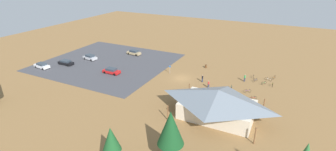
{
  "coord_description": "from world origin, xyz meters",
  "views": [
    {
      "loc": [
        -22.32,
        52.33,
        24.95
      ],
      "look_at": [
        2.56,
        2.3,
        1.2
      ],
      "focal_mm": 26.95,
      "sensor_mm": 36.0,
      "label": 1
    }
  ],
  "objects_px": {
    "pine_west": "(171,128)",
    "bicycle_purple_yard_center": "(247,91)",
    "bicycle_orange_lone_east": "(274,77)",
    "car_black_far_end": "(66,62)",
    "bicycle_yellow_yard_front": "(273,85)",
    "bicycle_red_mid_cluster": "(253,98)",
    "bicycle_green_lone_west": "(264,83)",
    "bicycle_black_near_sign": "(254,77)",
    "bicycle_red_edge_south": "(226,95)",
    "visitor_crossing_yard": "(209,84)",
    "trash_bin": "(206,66)",
    "pine_mideast": "(111,139)",
    "visitor_by_pavilion": "(202,78)",
    "bike_pavilion": "(218,102)",
    "bicycle_silver_back_row": "(242,99)",
    "lot_sign": "(170,68)",
    "car_tan_front_row": "(134,52)",
    "car_red_aisle_side": "(111,71)",
    "visitor_at_bikes": "(245,78)",
    "car_white_near_entry": "(42,65)",
    "bicycle_teal_trailside": "(231,87)",
    "bicycle_blue_yard_right": "(255,80)",
    "bicycle_white_yard_left": "(268,79)"
  },
  "relations": [
    {
      "from": "pine_west",
      "to": "car_tan_front_row",
      "type": "relative_size",
      "value": 1.72
    },
    {
      "from": "bicycle_yellow_yard_front",
      "to": "bicycle_red_mid_cluster",
      "type": "height_order",
      "value": "bicycle_yellow_yard_front"
    },
    {
      "from": "bicycle_teal_trailside",
      "to": "visitor_at_bikes",
      "type": "distance_m",
      "value": 5.68
    },
    {
      "from": "bicycle_red_edge_south",
      "to": "bicycle_yellow_yard_front",
      "type": "height_order",
      "value": "bicycle_yellow_yard_front"
    },
    {
      "from": "bicycle_red_edge_south",
      "to": "visitor_crossing_yard",
      "type": "xyz_separation_m",
      "value": [
        4.66,
        -2.38,
        0.54
      ]
    },
    {
      "from": "car_white_near_entry",
      "to": "car_tan_front_row",
      "type": "height_order",
      "value": "car_tan_front_row"
    },
    {
      "from": "trash_bin",
      "to": "bicycle_blue_yard_right",
      "type": "height_order",
      "value": "trash_bin"
    },
    {
      "from": "bike_pavilion",
      "to": "bicycle_orange_lone_east",
      "type": "height_order",
      "value": "bike_pavilion"
    },
    {
      "from": "bicycle_yellow_yard_front",
      "to": "car_tan_front_row",
      "type": "distance_m",
      "value": 41.66
    },
    {
      "from": "bicycle_teal_trailside",
      "to": "visitor_at_bikes",
      "type": "xyz_separation_m",
      "value": [
        -1.84,
        -5.34,
        0.6
      ]
    },
    {
      "from": "bike_pavilion",
      "to": "lot_sign",
      "type": "bearing_deg",
      "value": -41.38
    },
    {
      "from": "bicycle_red_edge_south",
      "to": "bicycle_white_yard_left",
      "type": "height_order",
      "value": "bicycle_red_edge_south"
    },
    {
      "from": "trash_bin",
      "to": "pine_west",
      "type": "xyz_separation_m",
      "value": [
        -7.01,
        36.5,
        4.82
      ]
    },
    {
      "from": "bicycle_silver_back_row",
      "to": "car_tan_front_row",
      "type": "bearing_deg",
      "value": -22.62
    },
    {
      "from": "bicycle_teal_trailside",
      "to": "bike_pavilion",
      "type": "bearing_deg",
      "value": 91.25
    },
    {
      "from": "bicycle_red_mid_cluster",
      "to": "car_black_far_end",
      "type": "bearing_deg",
      "value": 2.41
    },
    {
      "from": "bicycle_orange_lone_east",
      "to": "car_black_far_end",
      "type": "xyz_separation_m",
      "value": [
        53.43,
        15.53,
        0.33
      ]
    },
    {
      "from": "pine_west",
      "to": "bicycle_purple_yard_center",
      "type": "distance_m",
      "value": 27.32
    },
    {
      "from": "bicycle_teal_trailside",
      "to": "bicycle_red_mid_cluster",
      "type": "height_order",
      "value": "bicycle_red_mid_cluster"
    },
    {
      "from": "bicycle_yellow_yard_front",
      "to": "visitor_crossing_yard",
      "type": "relative_size",
      "value": 1.03
    },
    {
      "from": "bike_pavilion",
      "to": "bicycle_teal_trailside",
      "type": "height_order",
      "value": "bike_pavilion"
    },
    {
      "from": "bicycle_blue_yard_right",
      "to": "car_tan_front_row",
      "type": "distance_m",
      "value": 37.58
    },
    {
      "from": "lot_sign",
      "to": "car_white_near_entry",
      "type": "relative_size",
      "value": 0.46
    },
    {
      "from": "bike_pavilion",
      "to": "car_tan_front_row",
      "type": "height_order",
      "value": "bike_pavilion"
    },
    {
      "from": "bicycle_silver_back_row",
      "to": "car_tan_front_row",
      "type": "relative_size",
      "value": 0.31
    },
    {
      "from": "pine_west",
      "to": "bicycle_green_lone_west",
      "type": "height_order",
      "value": "pine_west"
    },
    {
      "from": "car_tan_front_row",
      "to": "visitor_by_pavilion",
      "type": "distance_m",
      "value": 27.96
    },
    {
      "from": "bicycle_black_near_sign",
      "to": "bicycle_purple_yard_center",
      "type": "relative_size",
      "value": 1.17
    },
    {
      "from": "bike_pavilion",
      "to": "bicycle_red_mid_cluster",
      "type": "bearing_deg",
      "value": -117.45
    },
    {
      "from": "bicycle_purple_yard_center",
      "to": "bicycle_red_mid_cluster",
      "type": "distance_m",
      "value": 3.31
    },
    {
      "from": "trash_bin",
      "to": "car_white_near_entry",
      "type": "distance_m",
      "value": 44.58
    },
    {
      "from": "bike_pavilion",
      "to": "bicycle_black_near_sign",
      "type": "bearing_deg",
      "value": -98.47
    },
    {
      "from": "bicycle_teal_trailside",
      "to": "visitor_by_pavilion",
      "type": "distance_m",
      "value": 7.15
    },
    {
      "from": "pine_mideast",
      "to": "visitor_by_pavilion",
      "type": "distance_m",
      "value": 31.98
    },
    {
      "from": "bike_pavilion",
      "to": "bicycle_silver_back_row",
      "type": "xyz_separation_m",
      "value": [
        -2.98,
        -8.22,
        -2.62
      ]
    },
    {
      "from": "trash_bin",
      "to": "bicycle_red_mid_cluster",
      "type": "bearing_deg",
      "value": 138.06
    },
    {
      "from": "bicycle_orange_lone_east",
      "to": "bicycle_red_mid_cluster",
      "type": "xyz_separation_m",
      "value": [
        2.83,
        13.4,
        0.01
      ]
    },
    {
      "from": "visitor_at_bikes",
      "to": "bicycle_red_mid_cluster",
      "type": "bearing_deg",
      "value": 111.59
    },
    {
      "from": "bicycle_red_edge_south",
      "to": "car_black_far_end",
      "type": "xyz_separation_m",
      "value": [
        45.2,
        1.15,
        0.32
      ]
    },
    {
      "from": "bicycle_green_lone_west",
      "to": "car_red_aisle_side",
      "type": "distance_m",
      "value": 37.5
    },
    {
      "from": "visitor_by_pavilion",
      "to": "car_red_aisle_side",
      "type": "bearing_deg",
      "value": 13.48
    },
    {
      "from": "bicycle_yellow_yard_front",
      "to": "car_tan_front_row",
      "type": "relative_size",
      "value": 0.39
    },
    {
      "from": "bicycle_yellow_yard_front",
      "to": "trash_bin",
      "type": "bearing_deg",
      "value": -14.12
    },
    {
      "from": "bicycle_white_yard_left",
      "to": "car_tan_front_row",
      "type": "distance_m",
      "value": 40.14
    },
    {
      "from": "bicycle_red_mid_cluster",
      "to": "bicycle_purple_yard_center",
      "type": "bearing_deg",
      "value": -58.77
    },
    {
      "from": "bike_pavilion",
      "to": "pine_mideast",
      "type": "bearing_deg",
      "value": 63.82
    },
    {
      "from": "visitor_crossing_yard",
      "to": "car_black_far_end",
      "type": "bearing_deg",
      "value": 4.97
    },
    {
      "from": "trash_bin",
      "to": "bicycle_teal_trailside",
      "type": "relative_size",
      "value": 0.55
    },
    {
      "from": "bicycle_blue_yard_right",
      "to": "bicycle_white_yard_left",
      "type": "relative_size",
      "value": 0.9
    },
    {
      "from": "bicycle_red_mid_cluster",
      "to": "car_tan_front_row",
      "type": "relative_size",
      "value": 0.29
    }
  ]
}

